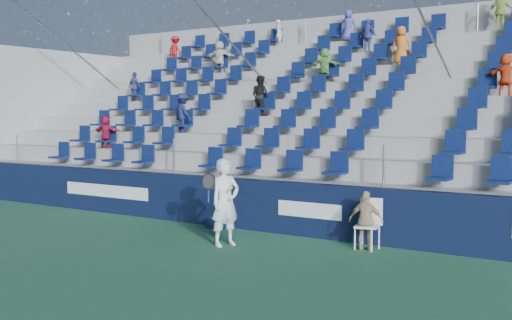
{
  "coord_description": "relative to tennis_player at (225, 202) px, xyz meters",
  "views": [
    {
      "loc": [
        8.44,
        -9.39,
        2.73
      ],
      "look_at": [
        0.2,
        2.8,
        1.7
      ],
      "focal_mm": 45.0,
      "sensor_mm": 36.0,
      "label": 1
    }
  ],
  "objects": [
    {
      "name": "ground",
      "position": [
        -0.47,
        -1.25,
        -0.92
      ],
      "size": [
        70.0,
        70.0,
        0.0
      ],
      "primitive_type": "plane",
      "color": "#2B6443",
      "rests_on": "ground"
    },
    {
      "name": "sponsor_wall",
      "position": [
        -0.47,
        1.89,
        -0.32
      ],
      "size": [
        24.0,
        0.32,
        1.2
      ],
      "color": "#0D1633",
      "rests_on": "ground"
    },
    {
      "name": "grandstand",
      "position": [
        -0.47,
        6.99,
        1.22
      ],
      "size": [
        24.0,
        8.17,
        6.63
      ],
      "color": "#9C9C97",
      "rests_on": "ground"
    },
    {
      "name": "tennis_player",
      "position": [
        0.0,
        0.0,
        0.0
      ],
      "size": [
        0.72,
        0.77,
        1.83
      ],
      "color": "silver",
      "rests_on": "ground"
    },
    {
      "name": "line_judge_chair",
      "position": [
        2.63,
        1.4,
        -0.33
      ],
      "size": [
        0.54,
        0.56,
        1.04
      ],
      "color": "white",
      "rests_on": "ground"
    },
    {
      "name": "line_judge",
      "position": [
        2.63,
        1.25,
        -0.32
      ],
      "size": [
        0.74,
        0.41,
        1.2
      ],
      "primitive_type": "imported",
      "rotation": [
        0.0,
        0.0,
        3.31
      ],
      "color": "tan",
      "rests_on": "ground"
    },
    {
      "name": "ball_bin",
      "position": [
        -1.36,
        1.5,
        -0.77
      ],
      "size": [
        0.5,
        0.35,
        0.27
      ],
      "color": "#0E1535",
      "rests_on": "ground"
    }
  ]
}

